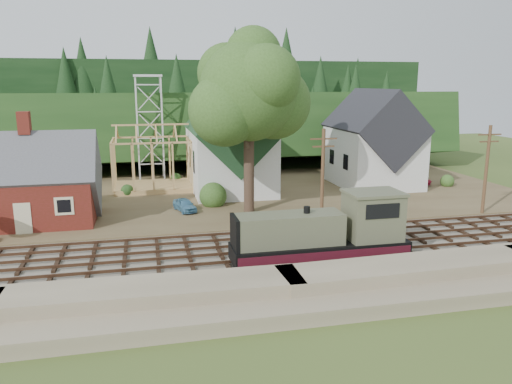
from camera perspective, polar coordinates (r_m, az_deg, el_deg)
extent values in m
plane|color=#384C1E|center=(34.54, -0.57, -7.10)|extent=(140.00, 140.00, 0.00)
cube|color=#7F7259|center=(26.91, 3.39, -12.98)|extent=(64.00, 5.00, 1.60)
cube|color=#726B5B|center=(34.51, -0.57, -6.97)|extent=(64.00, 11.00, 0.16)
cube|color=brown|center=(51.57, -4.84, -0.40)|extent=(64.00, 26.00, 0.30)
cube|color=#1E3F19|center=(75.03, -7.43, 3.45)|extent=(70.00, 28.96, 12.74)
cube|color=black|center=(90.82, -8.42, 4.97)|extent=(80.00, 20.00, 12.00)
cube|color=#511E12|center=(44.75, -24.26, -0.75)|extent=(10.00, 7.00, 3.80)
cube|color=#4C4C51|center=(44.40, -24.48, 1.64)|extent=(10.80, 7.41, 7.41)
cube|color=#511E12|center=(43.88, -24.98, 7.17)|extent=(0.90, 0.90, 1.80)
cube|color=beige|center=(41.56, -25.09, -2.76)|extent=(1.20, 0.06, 2.40)
cube|color=silver|center=(53.19, -3.07, 3.70)|extent=(8.00, 12.00, 6.40)
cube|color=#17341A|center=(52.80, -3.11, 7.13)|extent=(8.40, 12.96, 8.40)
cube|color=silver|center=(46.77, -1.87, 8.92)|extent=(2.40, 2.40, 4.00)
cone|color=#17341A|center=(46.68, -1.90, 12.97)|extent=(5.37, 5.37, 2.60)
cube|color=silver|center=(57.17, 13.15, 4.00)|extent=(8.00, 10.00, 6.40)
cube|color=black|center=(56.81, 13.31, 7.19)|extent=(8.40, 10.80, 8.40)
cube|color=tan|center=(54.93, -11.64, 0.61)|extent=(8.00, 6.00, 0.50)
cube|color=tan|center=(54.00, -11.95, 7.53)|extent=(8.00, 0.18, 0.18)
cube|color=silver|center=(58.66, -13.38, 6.95)|extent=(0.18, 0.18, 12.00)
cube|color=silver|center=(58.70, -10.63, 7.07)|extent=(0.18, 0.18, 12.00)
cube|color=silver|center=(61.44, -13.37, 7.18)|extent=(0.18, 0.18, 12.00)
cube|color=silver|center=(61.49, -10.74, 7.30)|extent=(0.18, 0.18, 12.00)
cube|color=silver|center=(59.83, -12.30, 12.86)|extent=(3.20, 3.20, 0.25)
cylinder|color=#38281E|center=(43.37, -0.82, 2.80)|extent=(0.90, 0.90, 8.00)
sphere|color=#314F1D|center=(42.77, -0.84, 11.42)|extent=(8.40, 8.40, 8.40)
sphere|color=#314F1D|center=(44.35, 2.10, 10.16)|extent=(6.40, 6.40, 6.40)
sphere|color=#314F1D|center=(41.63, -3.61, 9.31)|extent=(6.00, 6.00, 6.00)
cylinder|color=#4C331E|center=(40.26, 7.61, 1.51)|extent=(0.28, 0.28, 8.00)
cube|color=#4C331E|center=(39.79, 7.74, 6.04)|extent=(2.20, 0.12, 0.12)
cube|color=#4C331E|center=(39.85, 7.71, 5.18)|extent=(1.80, 0.12, 0.12)
cylinder|color=#4C331E|center=(47.57, 24.81, 2.14)|extent=(0.28, 0.28, 8.00)
cube|color=#4C331E|center=(47.17, 25.16, 5.97)|extent=(2.20, 0.12, 0.12)
cube|color=#4C331E|center=(47.23, 25.10, 5.24)|extent=(1.80, 0.12, 0.12)
cube|color=black|center=(32.75, 7.28, -7.71)|extent=(11.28, 2.35, 0.33)
cube|color=black|center=(32.52, 7.31, -6.54)|extent=(11.28, 2.73, 1.03)
cube|color=#52533C|center=(31.43, 3.83, -4.26)|extent=(6.77, 2.16, 1.97)
cube|color=#52533C|center=(33.30, 13.19, -2.69)|extent=(3.38, 2.63, 3.01)
cube|color=#52533C|center=(32.94, 13.32, -0.08)|extent=(3.57, 2.82, 0.19)
cube|color=black|center=(31.98, 14.29, -2.15)|extent=(2.26, 0.06, 0.94)
cube|color=#3F0D18|center=(31.30, 8.18, -7.33)|extent=(11.28, 0.04, 0.66)
cube|color=#3F0D18|center=(33.75, 6.50, -5.81)|extent=(11.28, 0.04, 0.66)
cylinder|color=black|center=(31.47, 5.83, -2.23)|extent=(0.41, 0.41, 0.66)
imported|color=#538EB2|center=(44.92, -8.14, -1.46)|extent=(2.18, 3.55, 1.13)
imported|color=#AC0D28|center=(58.66, 17.25, 1.42)|extent=(4.97, 3.81, 1.25)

